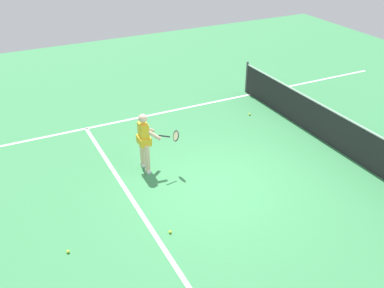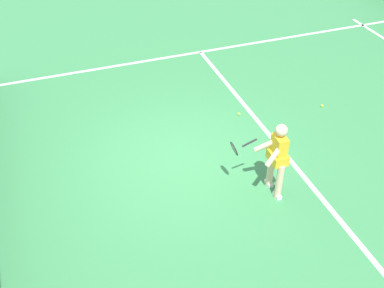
{
  "view_description": "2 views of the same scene",
  "coord_description": "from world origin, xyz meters",
  "px_view_note": "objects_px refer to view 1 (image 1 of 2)",
  "views": [
    {
      "loc": [
        7.81,
        -4.64,
        6.22
      ],
      "look_at": [
        -0.65,
        -0.4,
        0.94
      ],
      "focal_mm": 42.26,
      "sensor_mm": 36.0,
      "label": 1
    },
    {
      "loc": [
        -7.12,
        2.38,
        6.18
      ],
      "look_at": [
        -0.88,
        0.12,
        1.04
      ],
      "focal_mm": 43.36,
      "sensor_mm": 36.0,
      "label": 2
    }
  ],
  "objects_px": {
    "tennis_player": "(145,140)",
    "tennis_ball_far": "(250,114)",
    "tennis_ball_mid": "(68,252)",
    "tennis_ball_near": "(170,232)"
  },
  "relations": [
    {
      "from": "tennis_ball_far",
      "to": "tennis_player",
      "type": "bearing_deg",
      "value": -69.82
    },
    {
      "from": "tennis_player",
      "to": "tennis_ball_mid",
      "type": "distance_m",
      "value": 3.47
    },
    {
      "from": "tennis_player",
      "to": "tennis_ball_mid",
      "type": "height_order",
      "value": "tennis_player"
    },
    {
      "from": "tennis_ball_near",
      "to": "tennis_ball_far",
      "type": "bearing_deg",
      "value": 131.53
    },
    {
      "from": "tennis_player",
      "to": "tennis_ball_near",
      "type": "height_order",
      "value": "tennis_player"
    },
    {
      "from": "tennis_player",
      "to": "tennis_ball_far",
      "type": "xyz_separation_m",
      "value": [
        -1.52,
        4.12,
        -0.81
      ]
    },
    {
      "from": "tennis_ball_near",
      "to": "tennis_ball_mid",
      "type": "bearing_deg",
      "value": -100.02
    },
    {
      "from": "tennis_ball_mid",
      "to": "tennis_ball_far",
      "type": "bearing_deg",
      "value": 119.23
    },
    {
      "from": "tennis_player",
      "to": "tennis_ball_far",
      "type": "distance_m",
      "value": 4.47
    },
    {
      "from": "tennis_ball_mid",
      "to": "tennis_player",
      "type": "bearing_deg",
      "value": 131.07
    }
  ]
}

